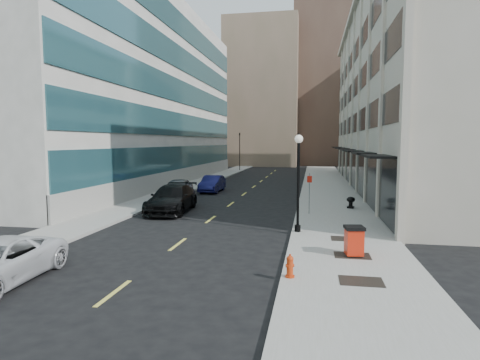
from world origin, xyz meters
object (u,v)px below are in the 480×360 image
(car_black_pickup, at_px, (172,199))
(urn_planter, at_px, (351,201))
(trash_bin, at_px, (354,240))
(traffic_signal, at_px, (240,135))
(car_silver_sedan, at_px, (178,189))
(fire_hydrant, at_px, (290,266))
(lamppost, at_px, (298,174))
(car_blue_sedan, at_px, (212,184))
(sign_post, at_px, (309,188))

(car_black_pickup, relative_size, urn_planter, 7.78)
(trash_bin, distance_m, urn_planter, 11.89)
(traffic_signal, distance_m, car_silver_sedan, 32.44)
(fire_hydrant, bearing_deg, traffic_signal, 80.21)
(fire_hydrant, distance_m, urn_planter, 15.22)
(car_black_pickup, relative_size, fire_hydrant, 7.76)
(fire_hydrant, distance_m, lamppost, 7.39)
(car_blue_sedan, height_order, trash_bin, car_blue_sedan)
(car_blue_sedan, height_order, sign_post, sign_post)
(car_black_pickup, height_order, trash_bin, car_black_pickup)
(car_black_pickup, bearing_deg, traffic_signal, 89.37)
(car_silver_sedan, height_order, fire_hydrant, car_silver_sedan)
(urn_planter, bearing_deg, traffic_signal, 111.86)
(car_blue_sedan, height_order, fire_hydrant, car_blue_sedan)
(car_black_pickup, relative_size, sign_post, 2.38)
(car_black_pickup, bearing_deg, lamppost, -35.32)
(urn_planter, bearing_deg, fire_hydrant, -102.52)
(lamppost, distance_m, sign_post, 5.38)
(traffic_signal, bearing_deg, urn_planter, -68.14)
(sign_post, bearing_deg, urn_planter, 29.96)
(lamppost, relative_size, sign_post, 1.94)
(car_black_pickup, height_order, sign_post, sign_post)
(traffic_signal, distance_m, fire_hydrant, 51.42)
(car_black_pickup, xyz_separation_m, car_blue_sedan, (0.00, 10.95, -0.12))
(car_blue_sedan, bearing_deg, urn_planter, -34.75)
(traffic_signal, xyz_separation_m, car_blue_sedan, (2.30, -26.96, -4.96))
(car_black_pickup, height_order, car_blue_sedan, car_black_pickup)
(fire_hydrant, height_order, sign_post, sign_post)
(car_blue_sedan, height_order, urn_planter, car_blue_sedan)
(traffic_signal, distance_m, car_blue_sedan, 27.51)
(traffic_signal, xyz_separation_m, fire_hydrant, (10.80, -50.00, -5.19))
(fire_hydrant, xyz_separation_m, lamppost, (0.00, 6.95, 2.54))
(car_silver_sedan, xyz_separation_m, fire_hydrant, (10.10, -17.94, -0.30))
(car_black_pickup, relative_size, car_blue_sedan, 1.32)
(car_silver_sedan, xyz_separation_m, sign_post, (10.62, -5.79, 0.95))
(lamppost, relative_size, urn_planter, 6.35)
(trash_bin, distance_m, lamppost, 5.12)
(car_silver_sedan, relative_size, urn_planter, 6.26)
(traffic_signal, height_order, car_blue_sedan, traffic_signal)
(traffic_signal, bearing_deg, trash_bin, -74.36)
(car_silver_sedan, bearing_deg, traffic_signal, 84.77)
(traffic_signal, xyz_separation_m, sign_post, (11.32, -37.85, -3.93))
(car_black_pickup, bearing_deg, fire_hydrant, -59.01)
(sign_post, bearing_deg, car_black_pickup, 165.98)
(car_black_pickup, height_order, urn_planter, car_black_pickup)
(car_black_pickup, distance_m, car_blue_sedan, 10.95)
(car_silver_sedan, bearing_deg, car_black_pickup, -81.17)
(traffic_signal, relative_size, sign_post, 2.73)
(car_blue_sedan, bearing_deg, lamppost, -62.16)
(trash_bin, bearing_deg, car_blue_sedan, 110.10)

